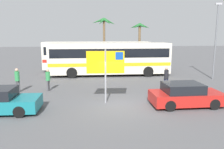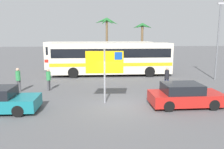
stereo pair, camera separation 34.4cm
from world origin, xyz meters
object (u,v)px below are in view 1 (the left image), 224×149
Objects in this scene: pedestrian_by_bus at (166,76)px; ferry_sign at (106,64)px; bus_rear_coach at (97,54)px; bus_front_coach at (110,57)px; pedestrian_near_sign at (17,78)px; car_red at (185,95)px; pedestrian_crossing_lot at (48,78)px.

ferry_sign is at bearing -29.52° from pedestrian_by_bus.
ferry_sign reaches higher than bus_rear_coach.
bus_rear_coach is 10.73m from pedestrian_by_bus.
bus_front_coach is 9.26m from pedestrian_near_sign.
bus_front_coach reaches higher than car_red.
pedestrian_near_sign is at bearing 155.49° from ferry_sign.
bus_front_coach reaches higher than pedestrian_crossing_lot.
ferry_sign reaches higher than bus_front_coach.
car_red is at bearing -153.66° from pedestrian_near_sign.
pedestrian_near_sign is (-10.46, 4.04, 0.38)m from car_red.
pedestrian_crossing_lot is (-3.96, 3.31, -1.39)m from ferry_sign.
pedestrian_by_bus is (8.56, -0.44, 0.06)m from pedestrian_crossing_lot.
ferry_sign is (-0.96, -9.12, 0.54)m from bus_front_coach.
bus_front_coach is 6.88× the size of pedestrian_by_bus.
ferry_sign is 5.34m from pedestrian_crossing_lot.
ferry_sign is 5.58m from pedestrian_by_bus.
pedestrian_crossing_lot is (-3.80, -9.14, -0.85)m from bus_rear_coach.
bus_rear_coach is 7.27× the size of pedestrian_crossing_lot.
bus_front_coach is 7.27m from pedestrian_by_bus.
bus_rear_coach is at bearing 93.50° from ferry_sign.
pedestrian_by_bus is at bearing 34.73° from ferry_sign.
pedestrian_crossing_lot reaches higher than car_red.
bus_rear_coach reaches higher than pedestrian_by_bus.
pedestrian_near_sign is at bearing -62.74° from pedestrian_by_bus.
ferry_sign is (0.16, -12.45, 0.54)m from bus_rear_coach.
bus_rear_coach reaches higher than car_red.
bus_rear_coach is 12.46m from ferry_sign.
pedestrian_near_sign is 1.02× the size of pedestrian_by_bus.
bus_rear_coach is 6.78× the size of pedestrian_near_sign.
bus_front_coach is at bearing 86.71° from ferry_sign.
bus_rear_coach is (-1.13, 3.33, 0.00)m from bus_front_coach.
bus_rear_coach is 3.63× the size of ferry_sign.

